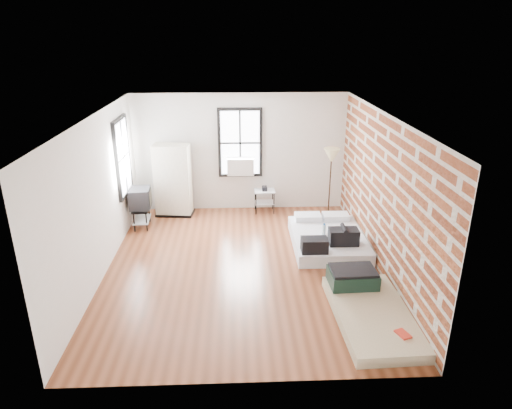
{
  "coord_description": "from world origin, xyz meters",
  "views": [
    {
      "loc": [
        -0.08,
        -7.53,
        4.15
      ],
      "look_at": [
        0.26,
        0.3,
        1.12
      ],
      "focal_mm": 32.0,
      "sensor_mm": 36.0,
      "label": 1
    }
  ],
  "objects_px": {
    "tv_stand": "(140,200)",
    "mattress_main": "(328,238)",
    "side_table": "(264,195)",
    "floor_lamp": "(331,159)",
    "mattress_bare": "(368,305)",
    "wardrobe": "(173,181)"
  },
  "relations": [
    {
      "from": "tv_stand",
      "to": "floor_lamp",
      "type": "bearing_deg",
      "value": 1.1
    },
    {
      "from": "mattress_bare",
      "to": "tv_stand",
      "type": "xyz_separation_m",
      "value": [
        -4.13,
        3.52,
        0.5
      ]
    },
    {
      "from": "wardrobe",
      "to": "side_table",
      "type": "height_order",
      "value": "wardrobe"
    },
    {
      "from": "side_table",
      "to": "tv_stand",
      "type": "distance_m",
      "value": 2.9
    },
    {
      "from": "mattress_main",
      "to": "floor_lamp",
      "type": "height_order",
      "value": "floor_lamp"
    },
    {
      "from": "side_table",
      "to": "floor_lamp",
      "type": "bearing_deg",
      "value": -15.93
    },
    {
      "from": "side_table",
      "to": "tv_stand",
      "type": "relative_size",
      "value": 0.71
    },
    {
      "from": "mattress_main",
      "to": "mattress_bare",
      "type": "height_order",
      "value": "mattress_main"
    },
    {
      "from": "mattress_main",
      "to": "tv_stand",
      "type": "height_order",
      "value": "tv_stand"
    },
    {
      "from": "mattress_main",
      "to": "side_table",
      "type": "distance_m",
      "value": 2.27
    },
    {
      "from": "floor_lamp",
      "to": "tv_stand",
      "type": "distance_m",
      "value": 4.34
    },
    {
      "from": "mattress_bare",
      "to": "floor_lamp",
      "type": "bearing_deg",
      "value": 86.04
    },
    {
      "from": "mattress_bare",
      "to": "wardrobe",
      "type": "distance_m",
      "value": 5.53
    },
    {
      "from": "mattress_bare",
      "to": "wardrobe",
      "type": "xyz_separation_m",
      "value": [
        -3.49,
        4.23,
        0.71
      ]
    },
    {
      "from": "mattress_main",
      "to": "floor_lamp",
      "type": "xyz_separation_m",
      "value": [
        0.3,
        1.5,
        1.25
      ]
    },
    {
      "from": "mattress_bare",
      "to": "tv_stand",
      "type": "relative_size",
      "value": 2.38
    },
    {
      "from": "side_table",
      "to": "floor_lamp",
      "type": "distance_m",
      "value": 1.82
    },
    {
      "from": "mattress_bare",
      "to": "tv_stand",
      "type": "distance_m",
      "value": 5.45
    },
    {
      "from": "mattress_main",
      "to": "tv_stand",
      "type": "relative_size",
      "value": 2.16
    },
    {
      "from": "mattress_main",
      "to": "wardrobe",
      "type": "distance_m",
      "value": 3.86
    },
    {
      "from": "tv_stand",
      "to": "mattress_main",
      "type": "bearing_deg",
      "value": -19.86
    },
    {
      "from": "wardrobe",
      "to": "tv_stand",
      "type": "height_order",
      "value": "wardrobe"
    }
  ]
}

